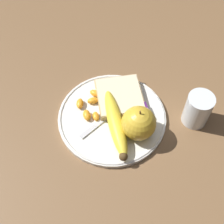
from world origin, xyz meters
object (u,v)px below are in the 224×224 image
Objects in this scene: plate at (112,117)px; juice_glass at (197,110)px; banana at (115,124)px; apple at (139,123)px; bread_slice at (120,97)px; fork at (110,114)px; jam_packet at (142,112)px.

plate is 0.21m from juice_glass.
plate is 1.36× the size of banana.
apple is 0.46× the size of banana.
bread_slice reaches higher than fork.
apple is at bearing -172.80° from bread_slice.
banana is 0.04m from fork.
jam_packet is at bearing -41.66° from fork.
bread_slice is at bearing -36.51° from plate.
banana is (-0.03, 0.00, 0.02)m from plate.
plate is at bearing 37.80° from apple.
jam_packet is (-0.01, -0.07, 0.01)m from plate.
fork is at bearing 75.63° from jam_packet.
fork is (0.07, 0.05, -0.04)m from apple.
juice_glass is at bearing -97.09° from banana.
jam_packet is (0.05, -0.03, -0.03)m from apple.
plate is 6.86× the size of jam_packet.
jam_packet is (-0.02, -0.08, 0.01)m from fork.
apple is (-0.00, 0.15, 0.01)m from juice_glass.
bread_slice is (0.05, -0.03, 0.02)m from plate.
bread_slice is at bearing -24.47° from banana.
apple is at bearing -118.71° from banana.
fork is (-0.04, 0.04, -0.01)m from bread_slice.
plate is at bearing 79.41° from jam_packet.
juice_glass is 0.99× the size of apple.
plate is at bearing -3.98° from banana.
jam_packet is (0.05, 0.13, -0.02)m from juice_glass.
apple reaches higher than jam_packet.
apple reaches higher than plate.
apple reaches higher than banana.
apple is at bearing 90.75° from juice_glass.
juice_glass is 0.68× the size of bread_slice.
banana is at bearing 61.29° from apple.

